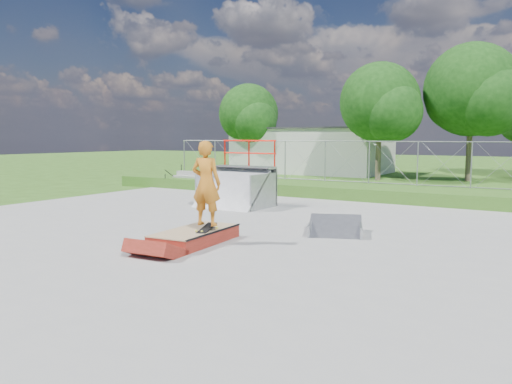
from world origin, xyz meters
TOP-DOWN VIEW (x-y plane):
  - ground at (0.00, 0.00)m, footprint 120.00×120.00m
  - concrete_pad at (0.00, 0.00)m, footprint 20.00×16.00m
  - grass_berm at (0.00, 9.50)m, footprint 24.00×3.00m
  - grind_box at (-0.21, -0.99)m, footprint 1.25×2.33m
  - quarter_pipe at (-2.80, 4.48)m, footprint 2.39×2.04m
  - flat_bank_ramp at (2.14, 1.69)m, footprint 1.72×1.77m
  - skateboard at (0.07, -0.90)m, footprint 0.43×0.82m
  - skater at (0.07, -0.90)m, footprint 0.77×0.57m
  - concrete_stairs at (-8.50, 8.70)m, footprint 1.50×1.60m
  - chain_link_fence at (0.00, 10.50)m, footprint 20.00×0.06m
  - utility_building_flat at (-8.00, 22.00)m, footprint 10.00×6.00m
  - tree_left_near at (-1.75, 17.83)m, footprint 4.76×4.48m
  - tree_center at (2.78, 19.81)m, footprint 5.44×5.12m
  - tree_left_far at (-11.77, 19.85)m, footprint 4.42×4.16m

SIDE VIEW (x-z plane):
  - ground at x=0.00m, z-range 0.00..0.00m
  - concrete_pad at x=0.00m, z-range 0.00..0.04m
  - grind_box at x=-0.21m, z-range 0.00..0.34m
  - flat_bank_ramp at x=2.14m, z-range 0.00..0.40m
  - grass_berm at x=0.00m, z-range 0.00..0.50m
  - skateboard at x=0.07m, z-range 0.32..0.44m
  - concrete_stairs at x=-8.50m, z-range 0.00..0.80m
  - quarter_pipe at x=-2.80m, z-range 0.00..2.34m
  - skater at x=0.07m, z-range 0.38..2.31m
  - chain_link_fence at x=0.00m, z-range 0.50..2.30m
  - utility_building_flat at x=-8.00m, z-range 0.00..3.00m
  - tree_left_far at x=-11.77m, z-range 0.85..7.02m
  - tree_left_near at x=-1.75m, z-range 0.91..7.56m
  - tree_center at x=2.78m, z-range 1.05..8.65m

